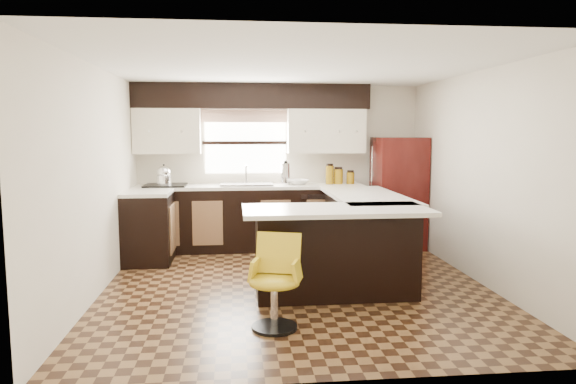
{
  "coord_description": "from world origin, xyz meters",
  "views": [
    {
      "loc": [
        -0.66,
        -5.51,
        1.71
      ],
      "look_at": [
        -0.04,
        0.45,
        1.01
      ],
      "focal_mm": 32.0,
      "sensor_mm": 36.0,
      "label": 1
    }
  ],
  "objects": [
    {
      "name": "wall_left",
      "position": [
        -2.1,
        0.0,
        1.2
      ],
      "size": [
        0.0,
        4.4,
        4.4
      ],
      "primitive_type": "plane",
      "rotation": [
        1.57,
        0.0,
        1.57
      ],
      "color": "beige",
      "rests_on": "floor"
    },
    {
      "name": "kettle",
      "position": [
        -1.67,
        1.88,
        1.11
      ],
      "size": [
        0.21,
        0.21,
        0.29
      ],
      "primitive_type": null,
      "color": "silver",
      "rests_on": "cooktop"
    },
    {
      "name": "counter_back",
      "position": [
        -0.45,
        1.9,
        0.92
      ],
      "size": [
        3.3,
        0.6,
        0.04
      ],
      "primitive_type": "cube",
      "color": "silver",
      "rests_on": "base_cab_back"
    },
    {
      "name": "window_pane",
      "position": [
        -0.5,
        2.18,
        1.55
      ],
      "size": [
        1.2,
        0.02,
        0.9
      ],
      "primitive_type": "cube",
      "color": "white",
      "rests_on": "wall_back"
    },
    {
      "name": "bar_chair",
      "position": [
        -0.33,
        -1.2,
        0.41
      ],
      "size": [
        0.55,
        0.55,
        0.82
      ],
      "primitive_type": null,
      "rotation": [
        0.0,
        0.0,
        -0.3
      ],
      "color": "gold",
      "rests_on": "floor"
    },
    {
      "name": "peninsula_long",
      "position": [
        0.9,
        0.62,
        0.45
      ],
      "size": [
        0.6,
        1.95,
        0.9
      ],
      "primitive_type": "cube",
      "color": "black",
      "rests_on": "floor"
    },
    {
      "name": "wall_right",
      "position": [
        2.1,
        0.0,
        1.2
      ],
      "size": [
        0.0,
        4.4,
        4.4
      ],
      "primitive_type": "plane",
      "rotation": [
        1.57,
        0.0,
        -1.57
      ],
      "color": "beige",
      "rests_on": "floor"
    },
    {
      "name": "valance",
      "position": [
        -0.5,
        2.14,
        1.94
      ],
      "size": [
        1.3,
        0.06,
        0.18
      ],
      "primitive_type": "cube",
      "color": "#D19B93",
      "rests_on": "wall_back"
    },
    {
      "name": "dishwasher",
      "position": [
        0.55,
        1.61,
        0.43
      ],
      "size": [
        0.58,
        0.03,
        0.78
      ],
      "primitive_type": "cube",
      "color": "black",
      "rests_on": "floor"
    },
    {
      "name": "base_cab_back",
      "position": [
        -0.45,
        1.9,
        0.45
      ],
      "size": [
        3.3,
        0.6,
        0.9
      ],
      "primitive_type": "cube",
      "color": "black",
      "rests_on": "floor"
    },
    {
      "name": "counter_left",
      "position": [
        -1.8,
        1.25,
        0.92
      ],
      "size": [
        0.6,
        0.7,
        0.04
      ],
      "primitive_type": "cube",
      "color": "silver",
      "rests_on": "base_cab_left"
    },
    {
      "name": "counter_pen_long",
      "position": [
        0.95,
        0.62,
        0.92
      ],
      "size": [
        0.84,
        1.95,
        0.04
      ],
      "primitive_type": "cube",
      "color": "silver",
      "rests_on": "peninsula_long"
    },
    {
      "name": "cooktop",
      "position": [
        -1.65,
        1.88,
        0.96
      ],
      "size": [
        0.58,
        0.5,
        0.02
      ],
      "primitive_type": "cube",
      "color": "black",
      "rests_on": "counter_back"
    },
    {
      "name": "canister_med",
      "position": [
        0.86,
        1.92,
        1.06
      ],
      "size": [
        0.13,
        0.13,
        0.22
      ],
      "primitive_type": "cylinder",
      "color": "#7E5C0C",
      "rests_on": "counter_back"
    },
    {
      "name": "upper_cab_right",
      "position": [
        0.68,
        2.03,
        1.72
      ],
      "size": [
        1.14,
        0.35,
        0.64
      ],
      "primitive_type": "cube",
      "color": "beige",
      "rests_on": "wall_back"
    },
    {
      "name": "peninsula_return",
      "position": [
        0.38,
        -0.35,
        0.45
      ],
      "size": [
        1.65,
        0.6,
        0.9
      ],
      "primitive_type": "cube",
      "color": "black",
      "rests_on": "floor"
    },
    {
      "name": "mixing_bowl",
      "position": [
        0.25,
        1.9,
        0.98
      ],
      "size": [
        0.38,
        0.38,
        0.07
      ],
      "primitive_type": "imported",
      "rotation": [
        0.0,
        0.0,
        0.33
      ],
      "color": "white",
      "rests_on": "counter_back"
    },
    {
      "name": "floor",
      "position": [
        0.0,
        0.0,
        0.0
      ],
      "size": [
        4.4,
        4.4,
        0.0
      ],
      "primitive_type": "plane",
      "color": "#49301A",
      "rests_on": "ground"
    },
    {
      "name": "canister_large",
      "position": [
        0.73,
        1.92,
        1.08
      ],
      "size": [
        0.12,
        0.12,
        0.27
      ],
      "primitive_type": "cylinder",
      "color": "#7E5C0C",
      "rests_on": "counter_back"
    },
    {
      "name": "sink",
      "position": [
        -0.5,
        1.88,
        0.96
      ],
      "size": [
        0.75,
        0.45,
        0.03
      ],
      "primitive_type": "cube",
      "color": "#B2B2B7",
      "rests_on": "counter_back"
    },
    {
      "name": "wall_back",
      "position": [
        0.0,
        2.2,
        1.2
      ],
      "size": [
        4.4,
        0.0,
        4.4
      ],
      "primitive_type": "plane",
      "rotation": [
        1.57,
        0.0,
        0.0
      ],
      "color": "beige",
      "rests_on": "floor"
    },
    {
      "name": "upper_cab_left",
      "position": [
        -1.62,
        2.03,
        1.72
      ],
      "size": [
        0.94,
        0.35,
        0.64
      ],
      "primitive_type": "cube",
      "color": "beige",
      "rests_on": "wall_back"
    },
    {
      "name": "refrigerator",
      "position": [
        1.73,
        1.8,
        0.82
      ],
      "size": [
        0.7,
        0.67,
        1.63
      ],
      "primitive_type": "cube",
      "color": "#380B09",
      "rests_on": "floor"
    },
    {
      "name": "wall_front",
      "position": [
        0.0,
        -2.2,
        1.2
      ],
      "size": [
        4.4,
        0.0,
        4.4
      ],
      "primitive_type": "plane",
      "rotation": [
        -1.57,
        0.0,
        0.0
      ],
      "color": "beige",
      "rests_on": "floor"
    },
    {
      "name": "soffit",
      "position": [
        -0.4,
        2.03,
        2.22
      ],
      "size": [
        3.4,
        0.35,
        0.36
      ],
      "primitive_type": "cube",
      "color": "black",
      "rests_on": "wall_back"
    },
    {
      "name": "canister_small",
      "position": [
        1.04,
        1.92,
        1.03
      ],
      "size": [
        0.12,
        0.12,
        0.17
      ],
      "primitive_type": "cylinder",
      "color": "#7E5C0C",
      "rests_on": "counter_back"
    },
    {
      "name": "percolator",
      "position": [
        0.07,
        1.9,
        1.1
      ],
      "size": [
        0.13,
        0.13,
        0.31
      ],
      "primitive_type": "cylinder",
      "color": "silver",
      "rests_on": "counter_back"
    },
    {
      "name": "base_cab_left",
      "position": [
        -1.8,
        1.25,
        0.45
      ],
      "size": [
        0.6,
        0.7,
        0.9
      ],
      "primitive_type": "cube",
      "color": "black",
      "rests_on": "floor"
    },
    {
      "name": "ceiling",
      "position": [
        0.0,
        0.0,
        2.4
      ],
      "size": [
        4.4,
        4.4,
        0.0
      ],
      "primitive_type": "plane",
      "rotation": [
        3.14,
        0.0,
        0.0
      ],
      "color": "silver",
      "rests_on": "wall_back"
    },
    {
      "name": "counter_pen_return",
      "position": [
        0.35,
        -0.44,
        0.92
      ],
      "size": [
        1.89,
        0.84,
        0.04
      ],
      "primitive_type": "cube",
      "color": "silver",
      "rests_on": "peninsula_return"
    }
  ]
}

